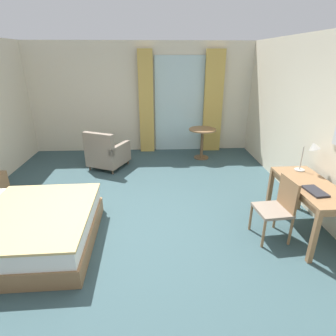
{
  "coord_description": "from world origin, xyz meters",
  "views": [
    {
      "loc": [
        0.32,
        -3.52,
        2.37
      ],
      "look_at": [
        0.51,
        0.37,
        0.78
      ],
      "focal_mm": 29.24,
      "sensor_mm": 36.0,
      "label": 1
    }
  ],
  "objects_px": {
    "bed": "(6,229)",
    "desk_chair": "(278,205)",
    "writing_desk": "(311,190)",
    "armchair_by_window": "(107,153)",
    "closed_book": "(315,191)",
    "round_cafe_table": "(202,137)",
    "desk_lamp": "(312,149)"
  },
  "relations": [
    {
      "from": "bed",
      "to": "closed_book",
      "type": "height_order",
      "value": "bed"
    },
    {
      "from": "desk_chair",
      "to": "closed_book",
      "type": "height_order",
      "value": "desk_chair"
    },
    {
      "from": "bed",
      "to": "writing_desk",
      "type": "relative_size",
      "value": 1.67
    },
    {
      "from": "desk_chair",
      "to": "round_cafe_table",
      "type": "height_order",
      "value": "desk_chair"
    },
    {
      "from": "bed",
      "to": "armchair_by_window",
      "type": "bearing_deg",
      "value": 71.71
    },
    {
      "from": "desk_lamp",
      "to": "armchair_by_window",
      "type": "distance_m",
      "value": 4.1
    },
    {
      "from": "desk_lamp",
      "to": "closed_book",
      "type": "height_order",
      "value": "desk_lamp"
    },
    {
      "from": "writing_desk",
      "to": "armchair_by_window",
      "type": "height_order",
      "value": "armchair_by_window"
    },
    {
      "from": "writing_desk",
      "to": "closed_book",
      "type": "xyz_separation_m",
      "value": [
        -0.09,
        -0.23,
        0.11
      ]
    },
    {
      "from": "desk_lamp",
      "to": "closed_book",
      "type": "bearing_deg",
      "value": -110.45
    },
    {
      "from": "desk_chair",
      "to": "armchair_by_window",
      "type": "bearing_deg",
      "value": 135.05
    },
    {
      "from": "desk_chair",
      "to": "desk_lamp",
      "type": "bearing_deg",
      "value": 39.53
    },
    {
      "from": "desk_lamp",
      "to": "desk_chair",
      "type": "bearing_deg",
      "value": -140.47
    },
    {
      "from": "writing_desk",
      "to": "armchair_by_window",
      "type": "relative_size",
      "value": 1.32
    },
    {
      "from": "round_cafe_table",
      "to": "bed",
      "type": "bearing_deg",
      "value": -133.74
    },
    {
      "from": "desk_lamp",
      "to": "armchair_by_window",
      "type": "height_order",
      "value": "desk_lamp"
    },
    {
      "from": "bed",
      "to": "closed_book",
      "type": "relative_size",
      "value": 6.74
    },
    {
      "from": "closed_book",
      "to": "bed",
      "type": "bearing_deg",
      "value": 172.69
    },
    {
      "from": "desk_chair",
      "to": "closed_book",
      "type": "distance_m",
      "value": 0.49
    },
    {
      "from": "closed_book",
      "to": "desk_chair",
      "type": "bearing_deg",
      "value": 155.48
    },
    {
      "from": "bed",
      "to": "armchair_by_window",
      "type": "distance_m",
      "value": 2.9
    },
    {
      "from": "writing_desk",
      "to": "desk_chair",
      "type": "xyz_separation_m",
      "value": [
        -0.47,
        -0.1,
        -0.17
      ]
    },
    {
      "from": "round_cafe_table",
      "to": "armchair_by_window",
      "type": "bearing_deg",
      "value": -166.47
    },
    {
      "from": "desk_lamp",
      "to": "round_cafe_table",
      "type": "distance_m",
      "value": 3.03
    },
    {
      "from": "armchair_by_window",
      "to": "round_cafe_table",
      "type": "relative_size",
      "value": 1.36
    },
    {
      "from": "bed",
      "to": "desk_lamp",
      "type": "relative_size",
      "value": 4.45
    },
    {
      "from": "round_cafe_table",
      "to": "closed_book",
      "type": "bearing_deg",
      "value": -75.55
    },
    {
      "from": "bed",
      "to": "desk_chair",
      "type": "relative_size",
      "value": 2.52
    },
    {
      "from": "bed",
      "to": "desk_chair",
      "type": "distance_m",
      "value": 3.65
    },
    {
      "from": "writing_desk",
      "to": "closed_book",
      "type": "height_order",
      "value": "closed_book"
    },
    {
      "from": "writing_desk",
      "to": "armchair_by_window",
      "type": "bearing_deg",
      "value": 140.59
    },
    {
      "from": "closed_book",
      "to": "writing_desk",
      "type": "bearing_deg",
      "value": 62.71
    }
  ]
}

